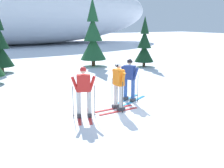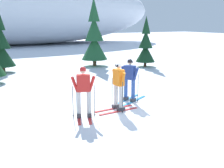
% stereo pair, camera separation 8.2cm
% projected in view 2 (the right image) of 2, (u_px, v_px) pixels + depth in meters
% --- Properties ---
extents(ground_plane, '(120.00, 120.00, 0.00)m').
position_uv_depth(ground_plane, '(132.00, 112.00, 9.22)').
color(ground_plane, white).
extents(skier_navy_jacket, '(1.74, 1.16, 1.73)m').
position_uv_depth(skier_navy_jacket, '(130.00, 79.00, 10.33)').
color(skier_navy_jacket, '#2893CC').
rests_on(skier_navy_jacket, ground).
extents(skier_red_jacket, '(0.95, 1.61, 1.74)m').
position_uv_depth(skier_red_jacket, '(83.00, 91.00, 8.52)').
color(skier_red_jacket, red).
rests_on(skier_red_jacket, ground).
extents(skier_orange_jacket, '(1.60, 0.82, 1.77)m').
position_uv_depth(skier_orange_jacket, '(118.00, 85.00, 9.27)').
color(skier_orange_jacket, red).
rests_on(skier_orange_jacket, ground).
extents(pine_tree_center, '(1.56, 1.56, 4.04)m').
position_uv_depth(pine_tree_center, '(1.00, 46.00, 16.15)').
color(pine_tree_center, '#47301E').
rests_on(pine_tree_center, ground).
extents(pine_tree_center_right, '(1.87, 1.87, 4.84)m').
position_uv_depth(pine_tree_center_right, '(94.00, 38.00, 18.54)').
color(pine_tree_center_right, '#47301E').
rests_on(pine_tree_center_right, ground).
extents(pine_tree_far_right, '(1.38, 1.38, 3.56)m').
position_uv_depth(pine_tree_far_right, '(146.00, 46.00, 18.38)').
color(pine_tree_far_right, '#47301E').
rests_on(pine_tree_far_right, ground).
extents(snow_ridge_background, '(39.60, 17.41, 9.90)m').
position_uv_depth(snow_ridge_background, '(24.00, 9.00, 36.27)').
color(snow_ridge_background, white).
rests_on(snow_ridge_background, ground).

